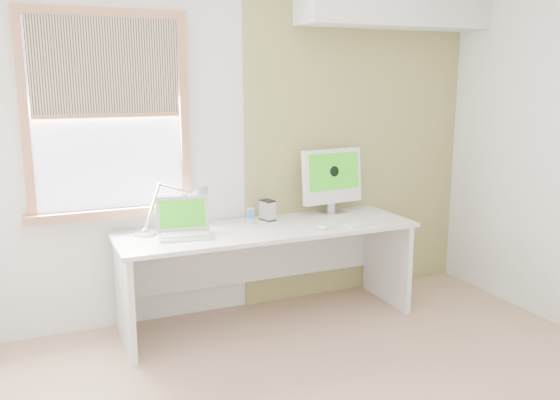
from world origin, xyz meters
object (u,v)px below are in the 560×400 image
desk_lamp (191,203)px  laptop (184,226)px  external_drive (267,210)px  imac (332,178)px  desk (265,250)px

desk_lamp → laptop: desk_lamp is taller
external_drive → imac: imac is taller
external_drive → imac: 0.60m
imac → laptop: bearing=-171.6°
desk → imac: size_ratio=4.10×
laptop → external_drive: 0.72m
external_drive → desk: bearing=-120.0°
desk_lamp → laptop: 0.23m
desk → laptop: size_ratio=5.47×
desk → external_drive: (0.08, 0.14, 0.27)m
desk → desk_lamp: 0.66m
laptop → imac: bearing=8.4°
external_drive → imac: bearing=1.3°
desk_lamp → desk: bearing=-14.4°
laptop → imac: (1.26, 0.19, 0.23)m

